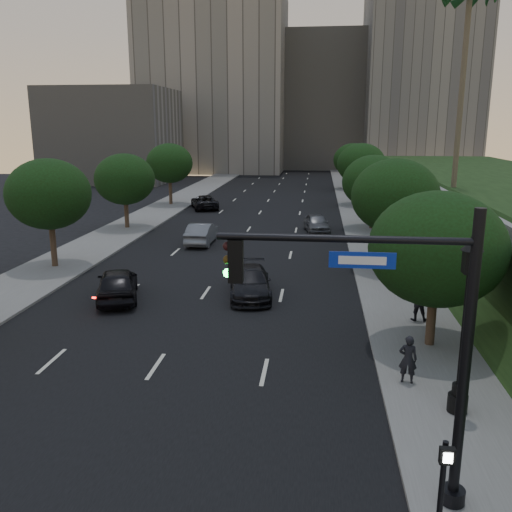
# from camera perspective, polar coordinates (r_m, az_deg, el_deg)

# --- Properties ---
(ground) EXTENTS (160.00, 160.00, 0.00)m
(ground) POSITION_cam_1_polar(r_m,az_deg,el_deg) (16.43, -15.82, -18.60)
(ground) COLOR black
(ground) RESTS_ON ground
(road_surface) EXTENTS (16.00, 140.00, 0.02)m
(road_surface) POSITION_cam_1_polar(r_m,az_deg,el_deg) (43.98, -1.09, 2.35)
(road_surface) COLOR black
(road_surface) RESTS_ON ground
(sidewalk_right) EXTENTS (4.50, 140.00, 0.15)m
(sidewalk_right) POSITION_cam_1_polar(r_m,az_deg,el_deg) (43.83, 12.32, 2.08)
(sidewalk_right) COLOR slate
(sidewalk_right) RESTS_ON ground
(sidewalk_left) EXTENTS (4.50, 140.00, 0.15)m
(sidewalk_left) POSITION_cam_1_polar(r_m,az_deg,el_deg) (46.43, -13.74, 2.65)
(sidewalk_left) COLOR slate
(sidewalk_left) RESTS_ON ground
(parapet_wall) EXTENTS (0.35, 90.00, 0.70)m
(parapet_wall) POSITION_cam_1_polar(r_m,az_deg,el_deg) (41.70, 17.36, 7.15)
(parapet_wall) COLOR slate
(parapet_wall) RESTS_ON embankment
(office_block_left) EXTENTS (26.00, 20.00, 32.00)m
(office_block_left) POSITION_cam_1_polar(r_m,az_deg,el_deg) (106.85, -4.34, 17.57)
(office_block_left) COLOR gray
(office_block_left) RESTS_ON ground
(office_block_mid) EXTENTS (22.00, 18.00, 26.00)m
(office_block_mid) POSITION_cam_1_polar(r_m,az_deg,el_deg) (114.83, 6.91, 15.74)
(office_block_mid) COLOR gray
(office_block_mid) RESTS_ON ground
(office_block_right) EXTENTS (20.00, 22.00, 36.00)m
(office_block_right) POSITION_cam_1_polar(r_m,az_deg,el_deg) (110.67, 16.84, 17.96)
(office_block_right) COLOR slate
(office_block_right) RESTS_ON ground
(office_block_filler) EXTENTS (18.00, 16.00, 14.00)m
(office_block_filler) POSITION_cam_1_polar(r_m,az_deg,el_deg) (88.64, -14.79, 12.16)
(office_block_filler) COLOR gray
(office_block_filler) RESTS_ON ground
(tree_right_a) EXTENTS (5.20, 5.20, 6.24)m
(tree_right_a) POSITION_cam_1_polar(r_m,az_deg,el_deg) (21.74, 18.50, 0.71)
(tree_right_a) COLOR #38281C
(tree_right_a) RESTS_ON ground
(tree_right_b) EXTENTS (5.20, 5.20, 6.74)m
(tree_right_b) POSITION_cam_1_polar(r_m,az_deg,el_deg) (33.32, 14.44, 6.14)
(tree_right_b) COLOR #38281C
(tree_right_b) RESTS_ON ground
(tree_right_c) EXTENTS (5.20, 5.20, 6.24)m
(tree_right_c) POSITION_cam_1_polar(r_m,az_deg,el_deg) (46.21, 12.28, 7.63)
(tree_right_c) COLOR #38281C
(tree_right_c) RESTS_ON ground
(tree_right_d) EXTENTS (5.20, 5.20, 6.74)m
(tree_right_d) POSITION_cam_1_polar(r_m,az_deg,el_deg) (60.07, 11.02, 9.48)
(tree_right_d) COLOR #38281C
(tree_right_d) RESTS_ON ground
(tree_right_e) EXTENTS (5.20, 5.20, 6.24)m
(tree_right_e) POSITION_cam_1_polar(r_m,az_deg,el_deg) (75.03, 10.16, 9.93)
(tree_right_e) COLOR #38281C
(tree_right_e) RESTS_ON ground
(tree_left_b) EXTENTS (5.00, 5.00, 6.71)m
(tree_left_b) POSITION_cam_1_polar(r_m,az_deg,el_deg) (34.91, -20.98, 6.09)
(tree_left_b) COLOR #38281C
(tree_left_b) RESTS_ON ground
(tree_left_c) EXTENTS (5.00, 5.00, 6.34)m
(tree_left_c) POSITION_cam_1_polar(r_m,az_deg,el_deg) (46.80, -13.67, 7.85)
(tree_left_c) COLOR #38281C
(tree_left_c) RESTS_ON ground
(tree_left_d) EXTENTS (5.00, 5.00, 6.71)m
(tree_left_d) POSITION_cam_1_polar(r_m,az_deg,el_deg) (60.07, -9.10, 9.62)
(tree_left_d) COLOR #38281C
(tree_left_d) RESTS_ON ground
(traffic_signal_mast) EXTENTS (5.68, 0.56, 7.00)m
(traffic_signal_mast) POSITION_cam_1_polar(r_m,az_deg,el_deg) (12.48, 16.28, -10.32)
(traffic_signal_mast) COLOR black
(traffic_signal_mast) RESTS_ON ground
(street_lamp) EXTENTS (0.64, 0.64, 5.62)m
(street_lamp) POSITION_cam_1_polar(r_m,az_deg,el_deg) (17.17, 21.05, -7.73)
(street_lamp) COLOR black
(street_lamp) RESTS_ON ground
(pedestrian_signal) EXTENTS (0.30, 0.33, 2.50)m
(pedestrian_signal) POSITION_cam_1_polar(r_m,az_deg,el_deg) (12.44, 19.06, -21.77)
(pedestrian_signal) COLOR black
(pedestrian_signal) RESTS_ON ground
(sedan_near_left) EXTENTS (3.36, 5.22, 1.65)m
(sedan_near_left) POSITION_cam_1_polar(r_m,az_deg,el_deg) (28.21, -14.39, -2.84)
(sedan_near_left) COLOR black
(sedan_near_left) RESTS_ON ground
(sedan_mid_left) EXTENTS (1.69, 4.80, 1.58)m
(sedan_mid_left) POSITION_cam_1_polar(r_m,az_deg,el_deg) (40.38, -5.72, 2.39)
(sedan_mid_left) COLOR slate
(sedan_mid_left) RESTS_ON ground
(sedan_far_left) EXTENTS (4.03, 5.76, 1.46)m
(sedan_far_left) POSITION_cam_1_polar(r_m,az_deg,el_deg) (57.32, -5.44, 5.67)
(sedan_far_left) COLOR black
(sedan_far_left) RESTS_ON ground
(sedan_near_right) EXTENTS (2.82, 5.35, 1.48)m
(sedan_near_right) POSITION_cam_1_polar(r_m,az_deg,el_deg) (27.87, -0.64, -2.79)
(sedan_near_right) COLOR black
(sedan_near_right) RESTS_ON ground
(sedan_far_right) EXTENTS (2.50, 4.69, 1.52)m
(sedan_far_right) POSITION_cam_1_polar(r_m,az_deg,el_deg) (44.83, 6.40, 3.46)
(sedan_far_right) COLOR #515359
(sedan_far_right) RESTS_ON ground
(pedestrian_a) EXTENTS (0.66, 0.49, 1.67)m
(pedestrian_a) POSITION_cam_1_polar(r_m,az_deg,el_deg) (19.15, 15.70, -10.41)
(pedestrian_a) COLOR black
(pedestrian_a) RESTS_ON sidewalk_right
(pedestrian_b) EXTENTS (0.93, 0.74, 1.85)m
(pedestrian_b) POSITION_cam_1_polar(r_m,az_deg,el_deg) (25.05, 16.66, -4.49)
(pedestrian_b) COLOR black
(pedestrian_b) RESTS_ON sidewalk_right
(pedestrian_c) EXTENTS (1.20, 0.81, 1.90)m
(pedestrian_c) POSITION_cam_1_polar(r_m,az_deg,el_deg) (28.41, 15.89, -2.25)
(pedestrian_c) COLOR black
(pedestrian_c) RESTS_ON sidewalk_right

